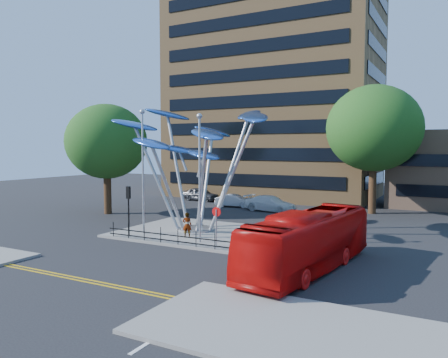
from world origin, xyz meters
The scene contains 19 objects.
ground centered at (0.00, 0.00, 0.00)m, with size 120.00×120.00×0.00m, color black.
traffic_island centered at (-1.00, 6.00, 0.07)m, with size 12.00×9.00×0.15m, color slate.
pavement_right centered at (11.00, -7.00, 0.07)m, with size 12.00×6.00×0.15m, color slate.
double_yellow_near centered at (0.00, -6.00, 0.01)m, with size 40.00×0.12×0.01m, color gold.
double_yellow_far centered at (0.00, -6.30, 0.01)m, with size 40.00×0.12×0.01m, color gold.
brick_tower centered at (-6.00, 32.00, 15.00)m, with size 25.00×15.00×30.00m, color #987042.
tree_right centered at (8.00, 22.00, 8.04)m, with size 8.80×8.80×12.11m.
tree_left centered at (-14.00, 10.00, 6.79)m, with size 7.60×7.60×10.32m.
leaf_sculpture centered at (-2.07, 6.68, 6.87)m, with size 12.72×9.54×9.51m.
street_lamp_left centered at (-4.50, 3.50, 5.36)m, with size 0.36×0.36×8.80m.
street_lamp_right centered at (0.50, 3.00, 5.09)m, with size 0.36×0.36×8.30m.
traffic_light_island centered at (-5.00, 2.50, 2.61)m, with size 0.28×0.18×3.42m.
no_entry_sign_island centered at (2.00, 2.52, 1.82)m, with size 0.60×0.10×2.45m.
pedestrian_railing_front centered at (-1.00, 1.70, 0.55)m, with size 10.00×0.06×1.00m.
red_bus centered at (8.50, 0.54, 1.52)m, with size 2.55×10.89×3.03m, color #B50A08.
pedestrian centered at (-1.01, 3.79, 1.01)m, with size 0.63×0.41×1.72m, color gray.
parked_car_left centered at (-11.49, 22.75, 0.77)m, with size 1.82×4.51×1.54m, color #393B40.
parked_car_mid centered at (-5.50, 19.78, 0.67)m, with size 1.41×4.04×1.33m, color #B3B5BB.
parked_car_right centered at (-1.00, 18.70, 0.77)m, with size 2.15×5.30×1.54m, color silver.
Camera 1 is at (15.13, -20.83, 6.31)m, focal length 35.00 mm.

